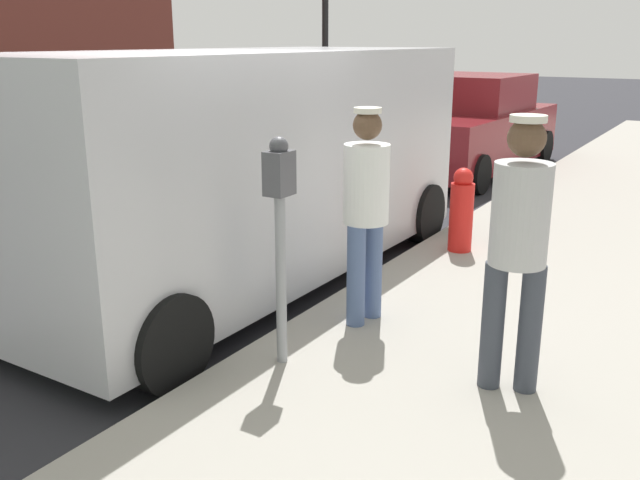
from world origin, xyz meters
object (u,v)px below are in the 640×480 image
parked_sedan_ahead (468,128)px  parking_meter_near (280,213)px  fire_hydrant (461,211)px  pedestrian_in_gray (518,239)px  parked_van (243,161)px  pedestrian_in_white (366,203)px

parked_sedan_ahead → parking_meter_near: bearing=-78.3°
fire_hydrant → pedestrian_in_gray: bearing=-63.6°
fire_hydrant → parked_van: bearing=-136.6°
pedestrian_in_gray → parking_meter_near: bearing=-162.9°
parking_meter_near → parked_van: parked_van is taller
fire_hydrant → parking_meter_near: bearing=-91.9°
parked_sedan_ahead → fire_hydrant: parked_sedan_ahead is taller
parking_meter_near → pedestrian_in_gray: bearing=17.1°
pedestrian_in_white → parking_meter_near: bearing=-98.2°
pedestrian_in_white → fire_hydrant: size_ratio=1.89×
parking_meter_near → parked_sedan_ahead: (-1.69, 8.15, -0.43)m
parked_sedan_ahead → parked_van: bearing=-88.3°
parked_sedan_ahead → fire_hydrant: 5.40m
parking_meter_near → parked_sedan_ahead: parking_meter_near is taller
fire_hydrant → pedestrian_in_white: bearing=-89.1°
parking_meter_near → parked_van: (-1.50, 1.55, -0.03)m
pedestrian_in_white → parked_van: parked_van is taller
parked_sedan_ahead → pedestrian_in_gray: bearing=-68.1°
pedestrian_in_white → parked_sedan_ahead: size_ratio=0.37×
parking_meter_near → parked_van: size_ratio=0.29×
parked_van → parked_sedan_ahead: parked_van is taller
parked_van → parking_meter_near: bearing=-46.0°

